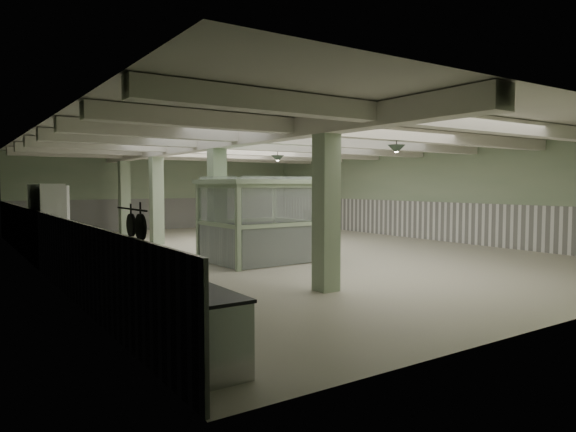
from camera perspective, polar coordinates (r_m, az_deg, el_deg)
floor at (r=16.89m, az=-1.67°, el=-3.88°), size 20.00×20.00×0.00m
ceiling at (r=16.82m, az=-1.69°, el=8.38°), size 14.00×20.00×0.02m
wall_back at (r=25.78m, az=-13.61°, el=2.57°), size 14.00×0.02×3.60m
wall_left at (r=14.32m, az=-26.14°, el=1.67°), size 0.02×20.00×3.60m
wall_right at (r=21.32m, az=14.47°, el=2.39°), size 0.02×20.00×3.60m
wainscot_left at (r=14.38m, az=-25.93°, el=-2.51°), size 0.05×19.90×1.50m
wainscot_right at (r=21.35m, az=14.38°, el=-0.43°), size 0.05×19.90×1.50m
wainscot_back at (r=25.79m, az=-13.56°, el=0.24°), size 13.90×0.05×1.50m
girder at (r=15.61m, az=-9.55°, el=7.90°), size 0.45×19.90×0.40m
beam_a at (r=11.22m, az=19.48°, el=9.72°), size 13.90×0.35×0.32m
beam_b at (r=12.86m, az=10.40°, el=9.04°), size 13.90×0.35×0.32m
beam_c at (r=14.75m, az=3.54°, el=8.36°), size 13.90×0.35×0.32m
beam_d at (r=16.80m, az=-1.69°, el=7.77°), size 13.90×0.35×0.32m
beam_e at (r=18.96m, az=-5.75°, el=7.26°), size 13.90×0.35×0.32m
beam_f at (r=21.19m, az=-8.96°, el=6.84°), size 13.90×0.35×0.32m
beam_g at (r=23.48m, az=-11.54°, el=6.48°), size 13.90×0.35×0.32m
column_a at (r=10.41m, az=4.27°, el=1.48°), size 0.42×0.42×3.60m
column_b at (r=14.67m, az=-7.88°, el=2.03°), size 0.42×0.42×3.60m
column_c at (r=19.28m, az=-14.41°, el=2.29°), size 0.42×0.42×3.60m
column_d at (r=23.09m, az=-17.72°, el=2.41°), size 0.42×0.42×3.60m
hook_rail at (r=6.88m, az=-17.01°, el=0.74°), size 0.02×1.20×0.02m
pendant_front at (r=13.18m, az=11.96°, el=7.27°), size 0.44×0.44×0.22m
pendant_mid at (r=17.47m, az=-1.17°, el=6.39°), size 0.44×0.44×0.22m
pendant_back at (r=21.84m, az=-8.31°, el=5.77°), size 0.44×0.44×0.22m
prep_counter at (r=7.75m, az=-15.33°, el=-9.31°), size 0.84×4.80×0.91m
pitcher_near at (r=7.63m, az=-15.91°, el=-4.95°), size 0.30×0.32×0.32m
pitcher_far at (r=9.67m, az=-19.13°, el=-3.35°), size 0.24×0.26×0.29m
veg_colander at (r=6.47m, az=-11.83°, el=-6.85°), size 0.61×0.61×0.22m
orange_bowl at (r=6.90m, az=-12.89°, el=-6.74°), size 0.31×0.31×0.10m
skillet_near at (r=6.71m, az=-16.05°, el=-1.19°), size 0.05×0.34×0.34m
skillet_far at (r=7.09m, az=-17.04°, el=-0.97°), size 0.04×0.30×0.30m
walkin_cooler at (r=15.39m, az=-25.19°, el=-0.83°), size 0.99×2.39×2.19m
guard_booth at (r=14.41m, az=-3.29°, el=1.26°), size 2.97×2.55×2.39m
filing_cabinet at (r=15.23m, az=3.17°, el=-1.99°), size 0.65×0.77×1.42m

